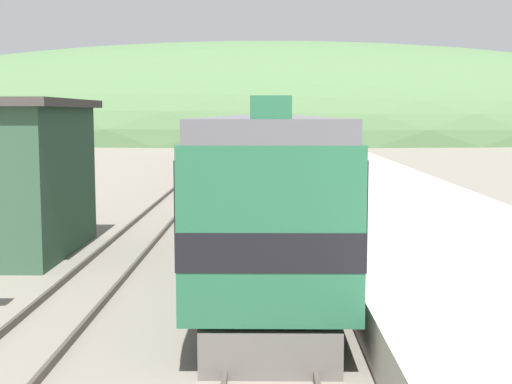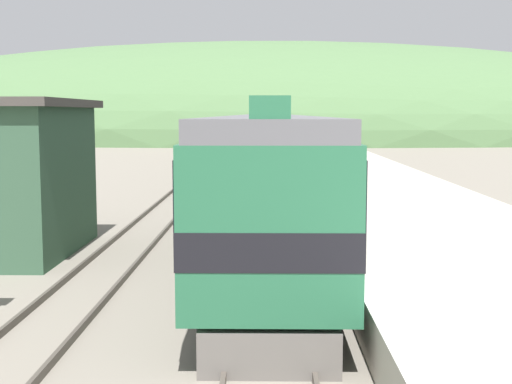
% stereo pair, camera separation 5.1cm
% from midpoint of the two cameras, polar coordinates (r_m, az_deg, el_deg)
% --- Properties ---
extents(track_main, '(1.52, 180.00, 0.16)m').
position_cam_midpoint_polar(track_main, '(63.72, 0.74, 2.62)').
color(track_main, '#4C443D').
rests_on(track_main, ground).
extents(track_siding, '(1.52, 180.00, 0.16)m').
position_cam_midpoint_polar(track_siding, '(63.87, -3.18, 2.62)').
color(track_siding, '#4C443D').
rests_on(track_siding, ground).
extents(platform, '(7.04, 140.00, 0.95)m').
position_cam_midpoint_polar(platform, '(44.07, 7.51, 1.41)').
color(platform, '#BCB5A5').
rests_on(platform, ground).
extents(distant_hills, '(172.56, 77.65, 32.29)m').
position_cam_midpoint_polar(distant_hills, '(124.53, 0.71, 4.40)').
color(distant_hills, '#517547').
rests_on(distant_hills, ground).
extents(express_train_lead_car, '(2.99, 20.95, 4.48)m').
position_cam_midpoint_polar(express_train_lead_car, '(21.16, 0.87, 1.02)').
color(express_train_lead_car, black).
rests_on(express_train_lead_car, ground).
extents(carriage_second, '(2.98, 21.93, 4.12)m').
position_cam_midpoint_polar(carriage_second, '(43.67, 0.77, 3.75)').
color(carriage_second, black).
rests_on(carriage_second, ground).
extents(carriage_third, '(2.98, 21.93, 4.12)m').
position_cam_midpoint_polar(carriage_third, '(66.46, 0.74, 4.64)').
color(carriage_third, black).
rests_on(carriage_third, ground).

